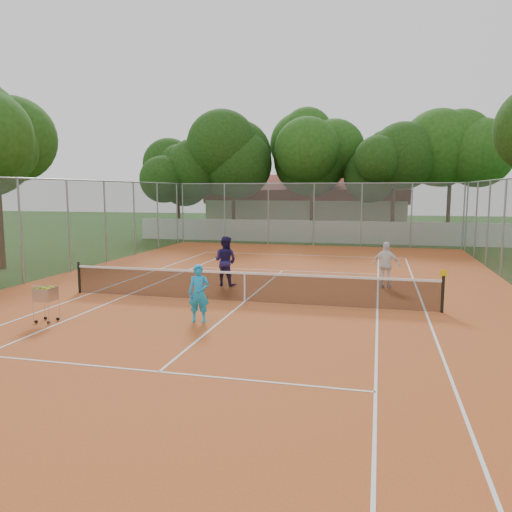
% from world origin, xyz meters
% --- Properties ---
extents(ground, '(120.00, 120.00, 0.00)m').
position_xyz_m(ground, '(0.00, 0.00, 0.00)').
color(ground, '#163C10').
rests_on(ground, ground).
extents(court_pad, '(18.00, 34.00, 0.02)m').
position_xyz_m(court_pad, '(0.00, 0.00, 0.01)').
color(court_pad, '#B75523').
rests_on(court_pad, ground).
extents(court_lines, '(10.98, 23.78, 0.01)m').
position_xyz_m(court_lines, '(0.00, 0.00, 0.02)').
color(court_lines, white).
rests_on(court_lines, court_pad).
extents(tennis_net, '(11.88, 0.10, 0.98)m').
position_xyz_m(tennis_net, '(0.00, 0.00, 0.51)').
color(tennis_net, black).
rests_on(tennis_net, court_pad).
extents(perimeter_fence, '(18.00, 34.00, 4.00)m').
position_xyz_m(perimeter_fence, '(0.00, 0.00, 2.00)').
color(perimeter_fence, slate).
rests_on(perimeter_fence, ground).
extents(boundary_wall, '(26.00, 0.30, 1.50)m').
position_xyz_m(boundary_wall, '(0.00, 19.00, 0.75)').
color(boundary_wall, white).
rests_on(boundary_wall, ground).
extents(clubhouse, '(16.40, 9.00, 4.40)m').
position_xyz_m(clubhouse, '(-2.00, 29.00, 2.20)').
color(clubhouse, beige).
rests_on(clubhouse, ground).
extents(tropical_trees, '(29.00, 19.00, 10.00)m').
position_xyz_m(tropical_trees, '(0.00, 22.00, 5.00)').
color(tropical_trees, black).
rests_on(tropical_trees, ground).
extents(player_near, '(0.62, 0.46, 1.56)m').
position_xyz_m(player_near, '(-0.55, -2.66, 0.80)').
color(player_near, '#1BA1E8').
rests_on(player_near, court_pad).
extents(player_far_left, '(1.04, 0.89, 1.85)m').
position_xyz_m(player_far_left, '(-1.42, 2.50, 0.94)').
color(player_far_left, '#20194C').
rests_on(player_far_left, court_pad).
extents(player_far_right, '(1.04, 0.58, 1.68)m').
position_xyz_m(player_far_right, '(4.38, 3.47, 0.86)').
color(player_far_right, white).
rests_on(player_far_right, court_pad).
extents(ball_hopper, '(0.52, 0.52, 1.05)m').
position_xyz_m(ball_hopper, '(-4.50, -3.70, 0.54)').
color(ball_hopper, silver).
rests_on(ball_hopper, court_pad).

